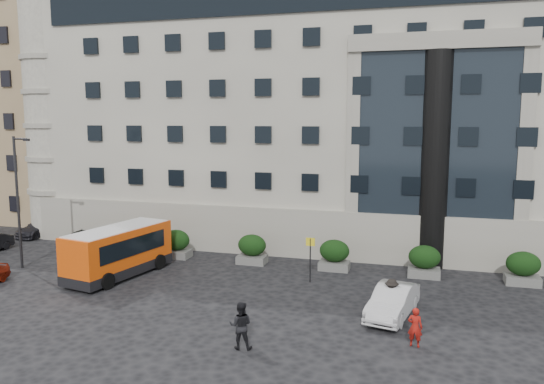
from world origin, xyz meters
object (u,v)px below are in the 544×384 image
Objects in this scene: street_lamp at (18,197)px; pedestrian_c at (391,298)px; parked_car_d at (96,232)px; hedge_e at (523,268)px; pedestrian_a at (415,327)px; hedge_c at (334,255)px; pedestrian_b at (241,325)px; bus_stop_sign at (310,252)px; hedge_b at (252,249)px; hedge_a at (176,244)px; white_taxi at (393,301)px; red_truck at (126,213)px; parked_car_c at (42,227)px; minibus at (119,249)px; hedge_d at (424,261)px.

street_lamp reaches higher than pedestrian_c.
hedge_e is at bearing -10.16° from parked_car_d.
street_lamp is 4.97× the size of pedestrian_a.
hedge_c is 0.96× the size of pedestrian_b.
hedge_e is at bearing 13.92° from bus_stop_sign.
hedge_b is at bearing -38.31° from pedestrian_c.
hedge_b is 1.00× the size of hedge_e.
hedge_b is 1.14× the size of pedestrian_a.
pedestrian_a is at bearing -32.90° from hedge_a.
pedestrian_c is (-0.07, 0.06, 0.15)m from white_taxi.
hedge_c is at bearing -62.29° from pedestrian_c.
bus_stop_sign is 0.57× the size of white_taxi.
red_truck is at bearing 89.32° from parked_car_d.
pedestrian_b is at bearing -27.52° from parked_car_c.
parked_car_d is at bearing -52.41° from pedestrian_b.
hedge_a is 0.26× the size of minibus.
parked_car_c is at bearing 171.83° from white_taxi.
pedestrian_c is (-6.66, -6.74, -0.05)m from hedge_e.
parked_car_d is 21.98m from pedestrian_b.
hedge_d is 23.57m from parked_car_d.
hedge_b is 8.06m from minibus.
minibus reaches higher than pedestrian_c.
parked_car_c is at bearing 174.72° from hedge_e.
hedge_e is 9.48m from white_taxi.
minibus reaches higher than hedge_a.
pedestrian_a is (1.03, -3.06, 0.08)m from white_taxi.
white_taxi is (4.70, -4.00, -1.00)m from bus_stop_sign.
hedge_c is 0.26× the size of minibus.
pedestrian_b is (8.60, -11.94, 0.03)m from hedge_a.
hedge_d is (15.60, 0.00, 0.00)m from hedge_a.
hedge_a is 1.05× the size of pedestrian_c.
bus_stop_sign is (9.50, -2.80, 0.80)m from hedge_a.
hedge_c is 0.42× the size of parked_car_c.
parked_car_c is 2.72× the size of pedestrian_a.
pedestrian_c reaches higher than white_taxi.
street_lamp is (-18.34, -4.80, 3.44)m from hedge_c.
minibus is (-10.86, -1.84, -0.17)m from bus_stop_sign.
pedestrian_b is at bearing -135.61° from hedge_e.
bus_stop_sign is (17.44, 2.00, -2.64)m from street_lamp.
minibus is at bearing -164.72° from hedge_d.
pedestrian_c is at bearing -60.99° from hedge_c.
bus_stop_sign is 18.19m from parked_car_d.
pedestrian_c is at bearing -36.84° from red_truck.
pedestrian_a is 0.84× the size of pedestrian_b.
street_lamp is 22.43m from pedestrian_c.
pedestrian_c is at bearing -134.68° from hedge_e.
hedge_b is 10.40m from hedge_d.
pedestrian_c is at bearing -5.02° from street_lamp.
parked_car_c is at bearing 173.77° from hedge_d.
red_truck is 3.04× the size of pedestrian_a.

